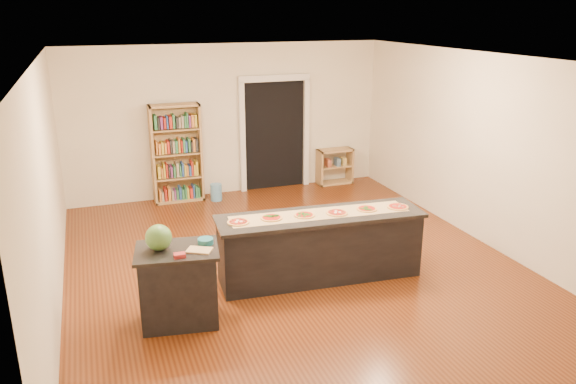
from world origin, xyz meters
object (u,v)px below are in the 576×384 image
object	(u,v)px
low_shelf	(335,166)
watermelon	(159,238)
side_counter	(179,285)
kitchen_island	(320,246)
bookshelf	(177,154)
waste_bin	(216,192)

from	to	relation	value
low_shelf	watermelon	distance (m)	5.85
side_counter	low_shelf	distance (m)	5.73
kitchen_island	bookshelf	bearing A→B (deg)	112.36
bookshelf	waste_bin	bearing A→B (deg)	-18.56
kitchen_island	bookshelf	distance (m)	3.99
kitchen_island	side_counter	distance (m)	1.97
kitchen_island	side_counter	xyz separation A→B (m)	(-1.91, -0.48, 0.00)
watermelon	low_shelf	bearing A→B (deg)	46.39
kitchen_island	watermelon	bearing A→B (deg)	-163.86
kitchen_island	low_shelf	bearing A→B (deg)	67.37
side_counter	waste_bin	distance (m)	4.25
kitchen_island	waste_bin	world-z (taller)	kitchen_island
kitchen_island	side_counter	bearing A→B (deg)	-161.57
side_counter	waste_bin	bearing A→B (deg)	80.87
side_counter	watermelon	world-z (taller)	watermelon
side_counter	watermelon	distance (m)	0.61
bookshelf	kitchen_island	bearing A→B (deg)	-72.01
kitchen_island	bookshelf	size ratio (longest dim) A/B	1.50
low_shelf	watermelon	bearing A→B (deg)	-133.61
bookshelf	waste_bin	size ratio (longest dim) A/B	5.79
low_shelf	side_counter	bearing A→B (deg)	-132.03
bookshelf	waste_bin	world-z (taller)	bookshelf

